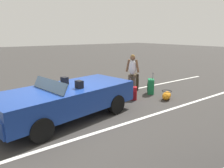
% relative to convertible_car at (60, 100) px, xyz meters
% --- Properties ---
extents(ground_plane, '(80.00, 80.00, 0.00)m').
position_rel_convertible_car_xyz_m(ground_plane, '(-0.21, -0.04, -0.59)').
color(ground_plane, '#383533').
extents(lot_line_near, '(18.00, 0.12, 0.01)m').
position_rel_convertible_car_xyz_m(lot_line_near, '(-0.21, -1.35, -0.59)').
color(lot_line_near, silver).
rests_on(lot_line_near, ground_plane).
extents(lot_line_mid, '(18.00, 0.12, 0.01)m').
position_rel_convertible_car_xyz_m(lot_line_mid, '(-0.21, 1.35, -0.59)').
color(lot_line_mid, silver).
rests_on(lot_line_mid, ground_plane).
extents(convertible_car, '(4.38, 2.44, 1.24)m').
position_rel_convertible_car_xyz_m(convertible_car, '(0.00, 0.00, 0.00)').
color(convertible_car, navy).
rests_on(convertible_car, ground_plane).
extents(suitcase_large_black, '(0.47, 0.56, 1.03)m').
position_rel_convertible_car_xyz_m(suitcase_large_black, '(-4.05, -1.34, -0.22)').
color(suitcase_large_black, '#2D2319').
rests_on(suitcase_large_black, ground_plane).
extents(suitcase_medium_bright, '(0.45, 0.46, 0.89)m').
position_rel_convertible_car_xyz_m(suitcase_medium_bright, '(-4.14, -0.40, -0.28)').
color(suitcase_medium_bright, '#19723F').
rests_on(suitcase_medium_bright, ground_plane).
extents(suitcase_small_carryon, '(0.38, 0.38, 0.85)m').
position_rel_convertible_car_xyz_m(suitcase_small_carryon, '(-2.96, -0.23, -0.34)').
color(suitcase_small_carryon, red).
rests_on(suitcase_small_carryon, ground_plane).
extents(duffel_bag, '(0.71, 0.56, 0.34)m').
position_rel_convertible_car_xyz_m(duffel_bag, '(-4.05, 0.53, -0.43)').
color(duffel_bag, orange).
rests_on(duffel_bag, ground_plane).
extents(traveler_person, '(0.36, 0.57, 1.65)m').
position_rel_convertible_car_xyz_m(traveler_person, '(-3.49, -0.84, 0.34)').
color(traveler_person, '#4C3F2D').
rests_on(traveler_person, ground_plane).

